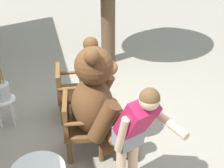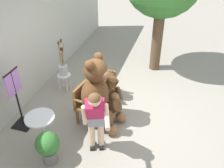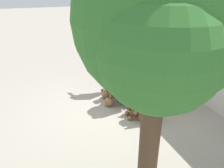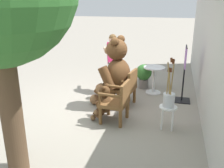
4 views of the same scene
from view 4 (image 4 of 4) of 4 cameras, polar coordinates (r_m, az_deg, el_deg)
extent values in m
plane|color=gray|center=(5.75, -4.12, -5.77)|extent=(60.00, 60.00, 0.00)
cube|color=beige|center=(5.10, 22.19, 6.23)|extent=(10.00, 0.16, 2.80)
cube|color=brown|center=(5.85, 2.53, -1.03)|extent=(0.63, 0.60, 0.07)
cylinder|color=brown|center=(6.20, 1.43, -2.02)|extent=(0.07, 0.07, 0.37)
cylinder|color=brown|center=(5.80, -0.25, -3.51)|extent=(0.07, 0.07, 0.37)
cylinder|color=brown|center=(6.06, 5.12, -2.56)|extent=(0.07, 0.07, 0.37)
cylinder|color=brown|center=(5.66, 3.67, -4.14)|extent=(0.07, 0.07, 0.37)
cube|color=brown|center=(5.70, 4.73, 0.98)|extent=(0.52, 0.14, 0.42)
cylinder|color=brown|center=(5.99, 3.41, 2.02)|extent=(0.13, 0.48, 0.06)
cylinder|color=brown|center=(6.09, 1.53, 1.25)|extent=(0.05, 0.05, 0.22)
cylinder|color=brown|center=(5.54, 1.65, 0.63)|extent=(0.13, 0.48, 0.06)
cylinder|color=brown|center=(5.65, -0.34, -0.16)|extent=(0.05, 0.05, 0.22)
cube|color=brown|center=(5.06, 0.49, -4.29)|extent=(0.61, 0.57, 0.07)
cylinder|color=brown|center=(5.41, -0.80, -5.23)|extent=(0.07, 0.07, 0.37)
cylinder|color=brown|center=(5.02, -2.68, -7.24)|extent=(0.07, 0.07, 0.37)
cylinder|color=brown|center=(5.29, 3.48, -5.86)|extent=(0.07, 0.07, 0.37)
cylinder|color=brown|center=(4.89, 1.92, -7.99)|extent=(0.07, 0.07, 0.37)
cube|color=brown|center=(4.90, 3.04, -2.02)|extent=(0.52, 0.11, 0.42)
cylinder|color=brown|center=(5.19, 1.42, -0.68)|extent=(0.10, 0.48, 0.06)
cylinder|color=brown|center=(5.29, -0.75, -1.54)|extent=(0.05, 0.05, 0.22)
cylinder|color=brown|center=(4.74, -0.51, -2.58)|extent=(0.10, 0.48, 0.06)
cylinder|color=brown|center=(4.86, -2.83, -3.48)|extent=(0.05, 0.05, 0.22)
ellipsoid|color=brown|center=(5.77, 1.41, 2.15)|extent=(0.74, 0.65, 0.76)
sphere|color=brown|center=(5.64, 1.09, 7.88)|extent=(0.48, 0.48, 0.48)
ellipsoid|color=#8C603D|center=(5.73, -0.83, 7.68)|extent=(0.25, 0.21, 0.18)
sphere|color=black|center=(5.72, -0.83, 7.80)|extent=(0.07, 0.07, 0.07)
sphere|color=brown|center=(5.76, 2.03, 10.17)|extent=(0.19, 0.19, 0.19)
sphere|color=brown|center=(5.43, 0.63, 9.65)|extent=(0.19, 0.19, 0.19)
cylinder|color=brown|center=(6.13, 1.53, 3.16)|extent=(0.28, 0.45, 0.57)
sphere|color=#8C603D|center=(6.27, 0.28, 1.12)|extent=(0.23, 0.23, 0.23)
cylinder|color=brown|center=(5.50, -1.19, 1.31)|extent=(0.28, 0.45, 0.57)
sphere|color=#8C603D|center=(5.63, -2.65, -1.01)|extent=(0.23, 0.23, 0.23)
cylinder|color=brown|center=(6.18, -0.33, -0.72)|extent=(0.35, 0.51, 0.45)
sphere|color=#8C603D|center=(6.35, -2.14, -2.11)|extent=(0.24, 0.24, 0.24)
cylinder|color=brown|center=(5.83, -1.91, -1.95)|extent=(0.35, 0.51, 0.45)
sphere|color=#8C603D|center=(5.98, -3.96, -3.52)|extent=(0.24, 0.24, 0.24)
ellipsoid|color=#4C3019|center=(5.12, -1.47, -4.66)|extent=(0.34, 0.30, 0.36)
sphere|color=#4C3019|center=(5.02, -1.69, -1.72)|extent=(0.23, 0.23, 0.23)
ellipsoid|color=brown|center=(5.06, -2.72, -1.76)|extent=(0.12, 0.09, 0.08)
sphere|color=black|center=(5.06, -2.72, -1.70)|extent=(0.03, 0.03, 0.03)
sphere|color=#4C3019|center=(5.06, -1.22, -0.38)|extent=(0.09, 0.09, 0.09)
sphere|color=#4C3019|center=(4.91, -1.94, -1.00)|extent=(0.09, 0.09, 0.09)
cylinder|color=#4C3019|center=(5.29, -1.41, -3.88)|extent=(0.12, 0.21, 0.27)
sphere|color=brown|center=(5.37, -2.09, -4.93)|extent=(0.11, 0.11, 0.11)
cylinder|color=#4C3019|center=(5.00, -2.83, -5.29)|extent=(0.12, 0.21, 0.27)
sphere|color=brown|center=(5.07, -3.60, -6.45)|extent=(0.11, 0.11, 0.11)
cylinder|color=#4C3019|center=(5.33, -2.41, -6.00)|extent=(0.15, 0.24, 0.21)
sphere|color=brown|center=(5.42, -3.43, -6.72)|extent=(0.11, 0.11, 0.11)
cylinder|color=#4C3019|center=(5.17, -3.23, -6.85)|extent=(0.15, 0.24, 0.21)
sphere|color=brown|center=(5.24, -4.35, -7.66)|extent=(0.11, 0.11, 0.11)
cube|color=black|center=(6.72, 1.22, -1.72)|extent=(0.26, 0.17, 0.06)
cylinder|color=beige|center=(6.58, 1.25, 1.87)|extent=(0.12, 0.12, 0.82)
cube|color=black|center=(6.70, -0.30, -1.78)|extent=(0.26, 0.17, 0.06)
cylinder|color=beige|center=(6.56, -0.31, 1.82)|extent=(0.12, 0.12, 0.82)
cube|color=gray|center=(6.49, 0.48, 4.21)|extent=(0.31, 0.36, 0.24)
cube|color=#B21E4C|center=(6.54, 0.35, 7.10)|extent=(0.52, 0.45, 0.57)
sphere|color=beige|center=(6.66, 0.17, 10.30)|extent=(0.21, 0.21, 0.21)
sphere|color=brown|center=(6.65, 0.17, 10.47)|extent=(0.21, 0.21, 0.21)
cylinder|color=beige|center=(6.76, -1.52, 7.90)|extent=(0.56, 0.28, 0.12)
cylinder|color=beige|center=(6.59, 1.99, 6.11)|extent=(0.22, 0.15, 0.51)
cylinder|color=white|center=(4.88, 12.73, -5.16)|extent=(0.34, 0.34, 0.03)
cylinder|color=white|center=(4.89, 13.65, -8.18)|extent=(0.04, 0.04, 0.43)
cylinder|color=white|center=(5.07, 13.71, -7.18)|extent=(0.04, 0.04, 0.43)
cylinder|color=white|center=(4.89, 11.32, -7.99)|extent=(0.04, 0.04, 0.43)
cylinder|color=white|center=(5.07, 11.46, -7.00)|extent=(0.04, 0.04, 0.43)
cylinder|color=silver|center=(4.83, 12.85, -3.59)|extent=(0.22, 0.22, 0.26)
cylinder|color=#997A47|center=(4.66, 13.05, 0.13)|extent=(0.04, 0.14, 0.79)
cylinder|color=#592D19|center=(4.55, 13.45, 5.35)|extent=(0.05, 0.06, 0.09)
cylinder|color=#997A47|center=(4.74, 12.55, -0.75)|extent=(0.12, 0.03, 0.60)
cylinder|color=#592D19|center=(4.64, 12.85, 3.21)|extent=(0.06, 0.05, 0.09)
cylinder|color=#997A47|center=(4.74, 12.96, -0.83)|extent=(0.12, 0.06, 0.60)
cylinder|color=#592D19|center=(4.64, 13.27, 3.12)|extent=(0.06, 0.05, 0.09)
cylinder|color=#997A47|center=(4.73, 13.49, 0.12)|extent=(0.07, 0.05, 0.76)
cylinder|color=#592D19|center=(4.61, 13.88, 5.06)|extent=(0.05, 0.05, 0.08)
cylinder|color=silver|center=(6.58, 9.69, 3.74)|extent=(0.56, 0.56, 0.03)
cylinder|color=silver|center=(6.68, 9.52, 0.76)|extent=(0.07, 0.07, 0.69)
cylinder|color=silver|center=(6.79, 9.38, -1.88)|extent=(0.40, 0.40, 0.03)
cylinder|color=brown|center=(3.67, -22.19, -4.73)|extent=(0.30, 0.30, 2.03)
cylinder|color=slate|center=(7.10, 7.18, 0.13)|extent=(0.28, 0.28, 0.26)
sphere|color=#33702D|center=(7.00, 7.29, 2.69)|extent=(0.44, 0.44, 0.44)
cube|color=black|center=(6.43, 15.59, -3.61)|extent=(0.40, 0.40, 0.02)
cylinder|color=black|center=(6.22, 16.13, 2.07)|extent=(0.04, 0.04, 1.35)
cylinder|color=black|center=(6.06, 16.71, 8.18)|extent=(0.44, 0.03, 0.03)
cube|color=#B77AD1|center=(6.12, 16.48, 5.79)|extent=(0.40, 0.03, 0.48)
camera|label=1|loc=(8.76, 10.95, 22.80)|focal=50.00mm
camera|label=2|loc=(9.81, -2.62, 27.23)|focal=40.00mm
camera|label=3|loc=(3.62, -71.46, 15.25)|focal=35.00mm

